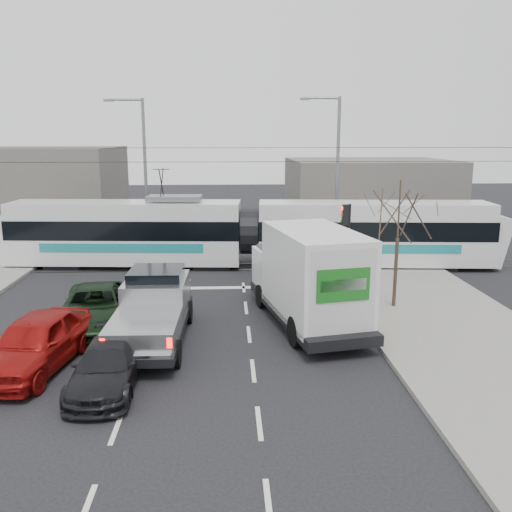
{
  "coord_description": "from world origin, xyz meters",
  "views": [
    {
      "loc": [
        0.99,
        -17.87,
        6.78
      ],
      "look_at": [
        2.19,
        4.53,
        1.8
      ],
      "focal_mm": 38.0,
      "sensor_mm": 36.0,
      "label": 1
    }
  ],
  "objects_px": {
    "traffic_signal": "(346,226)",
    "tram": "(249,233)",
    "bare_tree": "(399,215)",
    "silver_pickup": "(154,307)",
    "red_car": "(35,343)",
    "street_lamp_near": "(334,165)",
    "green_car": "(96,307)",
    "dark_car": "(107,366)",
    "street_lamp_far": "(142,164)",
    "box_truck": "(308,277)",
    "navy_pickup": "(295,266)"
  },
  "relations": [
    {
      "from": "green_car",
      "to": "red_car",
      "type": "xyz_separation_m",
      "value": [
        -0.88,
        -3.7,
        0.1
      ]
    },
    {
      "from": "silver_pickup",
      "to": "box_truck",
      "type": "distance_m",
      "value": 5.58
    },
    {
      "from": "silver_pickup",
      "to": "green_car",
      "type": "xyz_separation_m",
      "value": [
        -2.3,
        1.41,
        -0.4
      ]
    },
    {
      "from": "red_car",
      "to": "silver_pickup",
      "type": "bearing_deg",
      "value": 45.26
    },
    {
      "from": "dark_car",
      "to": "street_lamp_far",
      "type": "bearing_deg",
      "value": 94.85
    },
    {
      "from": "red_car",
      "to": "box_truck",
      "type": "bearing_deg",
      "value": 31.19
    },
    {
      "from": "street_lamp_near",
      "to": "tram",
      "type": "height_order",
      "value": "street_lamp_near"
    },
    {
      "from": "bare_tree",
      "to": "tram",
      "type": "xyz_separation_m",
      "value": [
        -5.5,
        7.65,
        -1.98
      ]
    },
    {
      "from": "bare_tree",
      "to": "navy_pickup",
      "type": "relative_size",
      "value": 1.12
    },
    {
      "from": "bare_tree",
      "to": "green_car",
      "type": "bearing_deg",
      "value": -173.48
    },
    {
      "from": "street_lamp_far",
      "to": "green_car",
      "type": "distance_m",
      "value": 15.45
    },
    {
      "from": "tram",
      "to": "navy_pickup",
      "type": "distance_m",
      "value": 4.41
    },
    {
      "from": "tram",
      "to": "red_car",
      "type": "bearing_deg",
      "value": -114.18
    },
    {
      "from": "street_lamp_near",
      "to": "box_truck",
      "type": "bearing_deg",
      "value": -104.63
    },
    {
      "from": "traffic_signal",
      "to": "bare_tree",
      "type": "bearing_deg",
      "value": -74.24
    },
    {
      "from": "dark_car",
      "to": "box_truck",
      "type": "bearing_deg",
      "value": 36.56
    },
    {
      "from": "traffic_signal",
      "to": "tram",
      "type": "bearing_deg",
      "value": 140.12
    },
    {
      "from": "street_lamp_near",
      "to": "red_car",
      "type": "bearing_deg",
      "value": -126.09
    },
    {
      "from": "tram",
      "to": "red_car",
      "type": "height_order",
      "value": "tram"
    },
    {
      "from": "bare_tree",
      "to": "silver_pickup",
      "type": "xyz_separation_m",
      "value": [
        -9.13,
        -2.72,
        -2.67
      ]
    },
    {
      "from": "silver_pickup",
      "to": "traffic_signal",
      "type": "bearing_deg",
      "value": 41.39
    },
    {
      "from": "red_car",
      "to": "street_lamp_near",
      "type": "bearing_deg",
      "value": 63.53
    },
    {
      "from": "traffic_signal",
      "to": "silver_pickup",
      "type": "xyz_separation_m",
      "value": [
        -8.0,
        -6.72,
        -1.62
      ]
    },
    {
      "from": "traffic_signal",
      "to": "dark_car",
      "type": "relative_size",
      "value": 0.86
    },
    {
      "from": "street_lamp_far",
      "to": "red_car",
      "type": "xyz_separation_m",
      "value": [
        -0.53,
        -18.51,
        -4.29
      ]
    },
    {
      "from": "silver_pickup",
      "to": "dark_car",
      "type": "distance_m",
      "value": 3.72
    },
    {
      "from": "street_lamp_near",
      "to": "green_car",
      "type": "bearing_deg",
      "value": -131.04
    },
    {
      "from": "traffic_signal",
      "to": "red_car",
      "type": "height_order",
      "value": "traffic_signal"
    },
    {
      "from": "box_truck",
      "to": "dark_car",
      "type": "bearing_deg",
      "value": -154.25
    },
    {
      "from": "dark_car",
      "to": "street_lamp_near",
      "type": "bearing_deg",
      "value": 61.07
    },
    {
      "from": "silver_pickup",
      "to": "tram",
      "type": "bearing_deg",
      "value": 72.08
    },
    {
      "from": "traffic_signal",
      "to": "green_car",
      "type": "distance_m",
      "value": 11.76
    },
    {
      "from": "street_lamp_far",
      "to": "box_truck",
      "type": "height_order",
      "value": "street_lamp_far"
    },
    {
      "from": "dark_car",
      "to": "navy_pickup",
      "type": "bearing_deg",
      "value": 57.08
    },
    {
      "from": "bare_tree",
      "to": "dark_car",
      "type": "height_order",
      "value": "bare_tree"
    },
    {
      "from": "bare_tree",
      "to": "green_car",
      "type": "xyz_separation_m",
      "value": [
        -11.43,
        -1.31,
        -3.07
      ]
    },
    {
      "from": "green_car",
      "to": "dark_car",
      "type": "distance_m",
      "value": 5.22
    },
    {
      "from": "street_lamp_near",
      "to": "dark_car",
      "type": "bearing_deg",
      "value": -118.5
    },
    {
      "from": "street_lamp_far",
      "to": "green_car",
      "type": "relative_size",
      "value": 1.74
    },
    {
      "from": "street_lamp_far",
      "to": "tram",
      "type": "height_order",
      "value": "street_lamp_far"
    },
    {
      "from": "bare_tree",
      "to": "silver_pickup",
      "type": "bearing_deg",
      "value": -163.41
    },
    {
      "from": "red_car",
      "to": "dark_car",
      "type": "distance_m",
      "value": 2.71
    },
    {
      "from": "box_truck",
      "to": "navy_pickup",
      "type": "bearing_deg",
      "value": 76.7
    },
    {
      "from": "tram",
      "to": "red_car",
      "type": "xyz_separation_m",
      "value": [
        -6.82,
        -12.65,
        -0.99
      ]
    },
    {
      "from": "traffic_signal",
      "to": "green_car",
      "type": "relative_size",
      "value": 0.7
    },
    {
      "from": "red_car",
      "to": "dark_car",
      "type": "height_order",
      "value": "red_car"
    },
    {
      "from": "traffic_signal",
      "to": "red_car",
      "type": "xyz_separation_m",
      "value": [
        -11.19,
        -9.0,
        -1.92
      ]
    },
    {
      "from": "navy_pickup",
      "to": "dark_car",
      "type": "relative_size",
      "value": 1.06
    },
    {
      "from": "traffic_signal",
      "to": "street_lamp_far",
      "type": "distance_m",
      "value": 14.47
    },
    {
      "from": "bare_tree",
      "to": "dark_car",
      "type": "relative_size",
      "value": 1.19
    }
  ]
}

